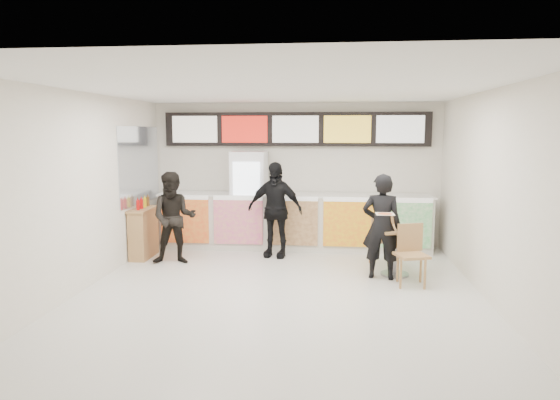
# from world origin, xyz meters

# --- Properties ---
(floor) EXTENTS (7.00, 7.00, 0.00)m
(floor) POSITION_xyz_m (0.00, 0.00, 0.00)
(floor) COLOR beige
(floor) RESTS_ON ground
(ceiling) EXTENTS (7.00, 7.00, 0.00)m
(ceiling) POSITION_xyz_m (0.00, 0.00, 3.00)
(ceiling) COLOR white
(ceiling) RESTS_ON wall_back
(wall_back) EXTENTS (6.00, 0.00, 6.00)m
(wall_back) POSITION_xyz_m (0.00, 3.50, 1.50)
(wall_back) COLOR silver
(wall_back) RESTS_ON floor
(wall_left) EXTENTS (0.00, 7.00, 7.00)m
(wall_left) POSITION_xyz_m (-3.00, 0.00, 1.50)
(wall_left) COLOR silver
(wall_left) RESTS_ON floor
(wall_right) EXTENTS (0.00, 7.00, 7.00)m
(wall_right) POSITION_xyz_m (3.00, 0.00, 1.50)
(wall_right) COLOR silver
(wall_right) RESTS_ON floor
(service_counter) EXTENTS (5.56, 0.77, 1.14)m
(service_counter) POSITION_xyz_m (0.00, 3.09, 0.57)
(service_counter) COLOR silver
(service_counter) RESTS_ON floor
(menu_board) EXTENTS (5.50, 0.14, 0.70)m
(menu_board) POSITION_xyz_m (0.00, 3.41, 2.45)
(menu_board) COLOR black
(menu_board) RESTS_ON wall_back
(drinks_fridge) EXTENTS (0.70, 0.67, 2.00)m
(drinks_fridge) POSITION_xyz_m (-0.93, 3.11, 1.00)
(drinks_fridge) COLOR white
(drinks_fridge) RESTS_ON floor
(mirror_panel) EXTENTS (0.01, 2.00, 1.50)m
(mirror_panel) POSITION_xyz_m (-2.99, 2.45, 1.75)
(mirror_panel) COLOR #B2B7BF
(mirror_panel) RESTS_ON wall_left
(customer_main) EXTENTS (0.70, 0.52, 1.73)m
(customer_main) POSITION_xyz_m (1.58, 1.14, 0.87)
(customer_main) COLOR black
(customer_main) RESTS_ON floor
(customer_left) EXTENTS (0.92, 0.77, 1.69)m
(customer_left) POSITION_xyz_m (-2.09, 1.71, 0.84)
(customer_left) COLOR black
(customer_left) RESTS_ON floor
(customer_mid) EXTENTS (1.14, 0.65, 1.83)m
(customer_mid) POSITION_xyz_m (-0.32, 2.41, 0.92)
(customer_mid) COLOR black
(customer_mid) RESTS_ON floor
(pizza_slice) EXTENTS (0.36, 0.36, 0.02)m
(pizza_slice) POSITION_xyz_m (1.58, 0.69, 1.16)
(pizza_slice) COLOR beige
(pizza_slice) RESTS_ON customer_main
(cafe_table) EXTENTS (0.92, 1.69, 0.95)m
(cafe_table) POSITION_xyz_m (1.84, 1.35, 0.56)
(cafe_table) COLOR tan
(cafe_table) RESTS_ON floor
(condiment_ledge) EXTENTS (0.35, 0.85, 1.14)m
(condiment_ledge) POSITION_xyz_m (-2.82, 2.08, 0.49)
(condiment_ledge) COLOR tan
(condiment_ledge) RESTS_ON floor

